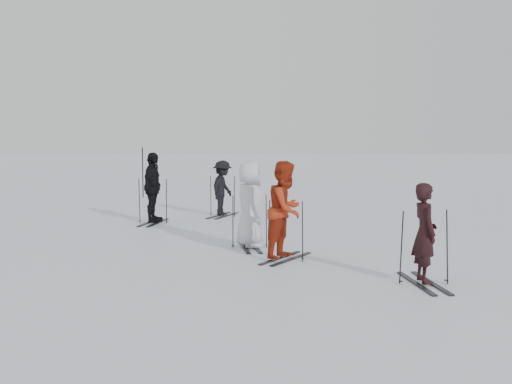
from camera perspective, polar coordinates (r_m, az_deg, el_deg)
ground at (r=13.77m, az=0.28°, el=-4.52°), size 120.00×120.00×0.00m
skier_near_dark at (r=10.23m, az=14.77°, el=-3.69°), size 0.39×0.57×1.54m
skier_red at (r=11.85m, az=2.67°, el=-1.71°), size 1.05×1.10×1.80m
skier_grey at (r=13.06m, az=-0.57°, el=-1.19°), size 0.62×0.89×1.74m
skier_uphill_left at (r=16.91m, az=-9.17°, el=0.32°), size 0.68×1.14×1.82m
skier_uphill_far at (r=18.19m, az=-2.99°, el=0.28°), size 0.94×1.15×1.55m
skis_near_dark at (r=10.25m, az=14.74°, el=-4.66°), size 1.66×0.92×1.19m
skis_red at (r=11.90m, az=2.66°, el=-3.30°), size 1.74×1.56×1.13m
skis_grey at (r=13.10m, az=-0.57°, el=-2.53°), size 1.60×0.93×1.12m
skis_uphill_left at (r=16.93m, az=-9.15°, el=-0.72°), size 1.81×1.24×1.20m
skis_uphill_far at (r=18.20m, az=-2.99°, el=-0.28°), size 1.85×1.47×1.19m
piste_marker at (r=23.88m, az=-10.03°, el=1.72°), size 0.04×0.04×1.84m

